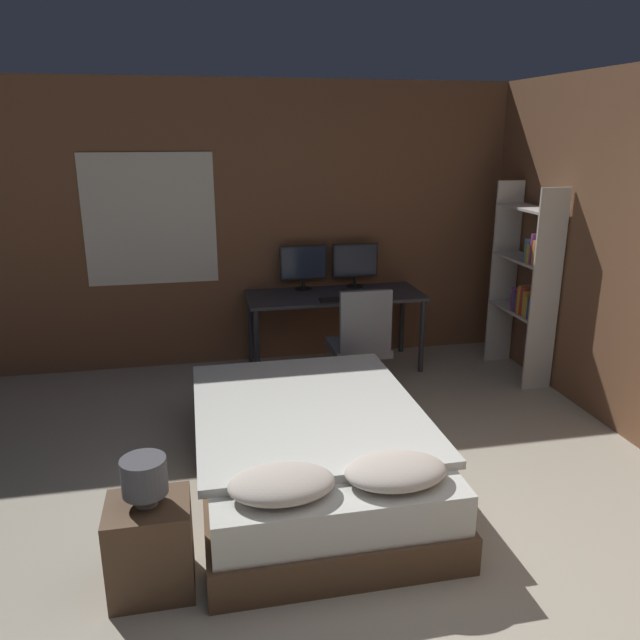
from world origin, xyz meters
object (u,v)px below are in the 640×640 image
Objects in this scene: nightstand at (151,547)px; office_chair at (360,352)px; bedside_lamp at (144,477)px; monitor_left at (303,265)px; monitor_right at (355,262)px; bed at (311,451)px; desk at (335,302)px; keyboard at (341,299)px; bookshelf at (528,278)px; computer_mouse at (370,297)px.

office_chair is (1.67, 2.14, 0.15)m from nightstand.
monitor_left reaches higher than bedside_lamp.
monitor_right reaches higher than nightstand.
desk is at bearing 73.04° from bed.
bedside_lamp is 3.63m from monitor_right.
bed is 1.24m from nightstand.
keyboard is (0.64, 1.85, 0.49)m from bed.
monitor_right is (1.86, 3.09, 0.75)m from nightstand.
bedside_lamp is 0.64× the size of keyboard.
monitor_left reaches higher than keyboard.
nightstand is 0.49× the size of office_chair.
nightstand is 0.29× the size of desk.
monitor_left is 1.17m from office_chair.
bedside_lamp is at bearing -113.49° from monitor_left.
bookshelf is (1.41, -0.84, -0.04)m from monitor_right.
office_chair is (0.06, -0.48, -0.36)m from keyboard.
computer_mouse is at bearing 65.12° from office_chair.
keyboard is at bearing 58.47° from nightstand.
keyboard is at bearing -90.00° from desk.
bookshelf is at bearing -23.46° from monitor_left.
bed is 4.28× the size of nightstand.
computer_mouse is (1.89, 2.61, 0.52)m from nightstand.
bed is 29.87× the size of computer_mouse.
bedside_lamp is 3.23m from computer_mouse.
bed is 2.83m from bookshelf.
monitor_right is 6.53× the size of computer_mouse.
bookshelf is at bearing -19.68° from desk.
monitor_right is (1.86, 3.09, 0.35)m from bedside_lamp.
bedside_lamp is 0.15× the size of desk.
bedside_lamp is 3.98m from bookshelf.
monitor_right is 0.46× the size of office_chair.
bookshelf is at bearing 4.18° from office_chair.
bookshelf reaches higher than keyboard.
computer_mouse is at bearing 54.19° from bedside_lamp.
keyboard is (-0.26, -0.48, -0.24)m from monitor_right.
monitor_right is 0.53m from computer_mouse.
desk is (0.64, 2.08, 0.41)m from bed.
bed is at bearing -111.07° from monitor_right.
bedside_lamp is 0.25× the size of office_chair.
desk is 0.76m from office_chair.
keyboard is at bearing 167.85° from bookshelf.
office_chair reaches higher than computer_mouse.
bed is at bearing -108.98° from keyboard.
keyboard is (1.60, 2.61, 0.11)m from bedside_lamp.
monitor_right is at bearing 42.74° from desk.
desk is at bearing 94.96° from office_chair.
desk is at bearing 60.64° from nightstand.
monitor_left reaches higher than office_chair.
keyboard is (1.60, 2.61, 0.51)m from nightstand.
computer_mouse reaches higher than desk.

